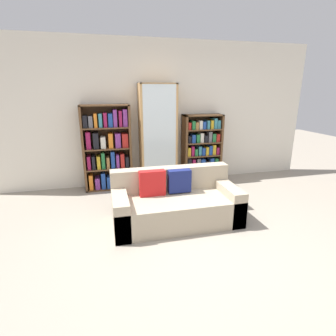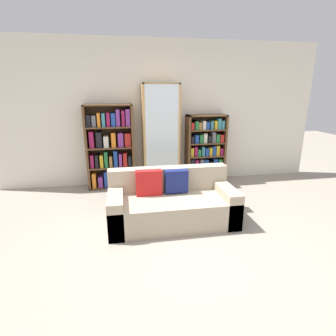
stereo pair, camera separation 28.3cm
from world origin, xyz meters
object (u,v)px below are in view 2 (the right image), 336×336
(couch, at_px, (171,204))
(wine_bottle, at_px, (185,190))
(bookshelf_right, at_px, (206,150))
(bookshelf_left, at_px, (111,148))
(display_cabinet, at_px, (161,136))

(couch, height_order, wine_bottle, couch)
(couch, xyz_separation_m, bookshelf_right, (0.99, 1.57, 0.39))
(couch, distance_m, bookshelf_right, 1.89)
(couch, xyz_separation_m, bookshelf_left, (-0.85, 1.57, 0.49))
(bookshelf_left, distance_m, bookshelf_right, 1.85)
(couch, distance_m, bookshelf_left, 1.85)
(couch, xyz_separation_m, wine_bottle, (0.40, 0.78, -0.13))
(bookshelf_left, bearing_deg, wine_bottle, -32.31)
(bookshelf_right, relative_size, wine_bottle, 3.94)
(bookshelf_right, bearing_deg, wine_bottle, -126.90)
(couch, relative_size, bookshelf_right, 1.29)
(couch, xyz_separation_m, display_cabinet, (0.08, 1.55, 0.69))
(bookshelf_left, bearing_deg, bookshelf_right, -0.02)
(couch, height_order, display_cabinet, display_cabinet)
(couch, relative_size, display_cabinet, 0.90)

